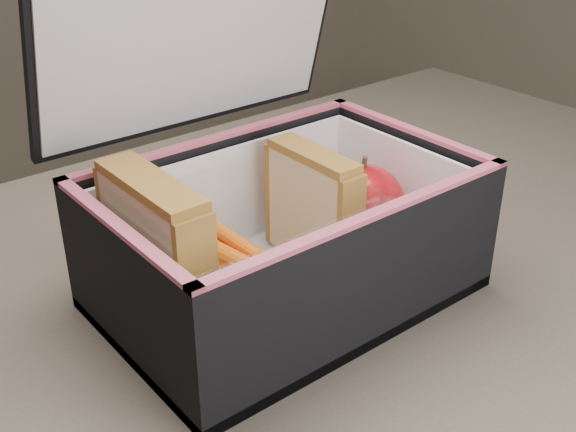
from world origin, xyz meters
name	(u,v)px	position (x,y,z in m)	size (l,w,h in m)	color
kitchen_table	(307,418)	(0.00, 0.00, 0.66)	(1.20, 0.80, 0.75)	brown
lunch_bag	(283,226)	(0.02, 0.05, 0.81)	(0.28, 0.24, 0.28)	black
plastic_tub	(241,248)	(-0.02, 0.06, 0.80)	(0.19, 0.14, 0.08)	white
sandwich_left	(157,255)	(-0.09, 0.06, 0.82)	(0.03, 0.10, 0.11)	tan
sandwich_right	(313,207)	(0.05, 0.06, 0.81)	(0.02, 0.09, 0.10)	tan
carrot_sticks	(246,269)	(-0.02, 0.05, 0.78)	(0.04, 0.17, 0.03)	#E75611
paper_napkin	(362,241)	(0.10, 0.05, 0.77)	(0.08, 0.09, 0.01)	white
red_apple	(362,204)	(0.10, 0.05, 0.81)	(0.09, 0.09, 0.08)	maroon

